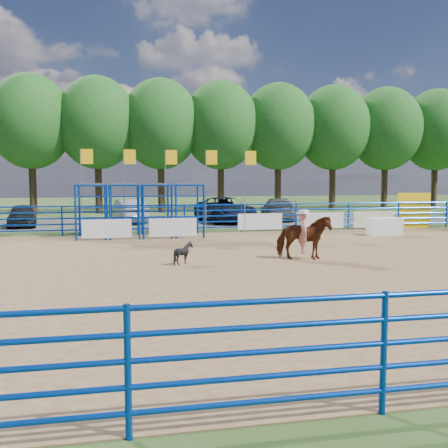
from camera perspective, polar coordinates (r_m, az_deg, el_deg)
The scene contains 13 objects.
ground at distance 15.84m, azimuth -0.22°, elevation -5.03°, with size 120.00×120.00×0.00m, color #3B5823.
arena_dirt at distance 15.84m, azimuth -0.22°, elevation -5.00°, with size 30.00×20.00×0.02m, color #97724B.
gravel_strip at distance 32.56m, azimuth -6.00°, elevation 0.27°, with size 40.00×10.00×0.01m, color slate.
announcer_table at distance 25.80m, azimuth 17.87°, elevation -0.28°, with size 1.61×0.75×0.86m, color white.
horse_and_rider at distance 17.40m, azimuth 9.09°, elevation -1.21°, with size 1.95×1.19×2.42m.
calf at distance 16.38m, azimuth -4.66°, elevation -3.33°, with size 0.59×0.67×0.74m, color black.
car_a at distance 31.36m, azimuth -22.08°, elevation 0.94°, with size 1.57×3.89×1.33m, color black.
car_b at distance 32.06m, azimuth -10.85°, elevation 1.47°, with size 1.58×4.54×1.50m, color gray.
car_c at distance 32.07m, azimuth 0.09°, elevation 1.66°, with size 2.65×5.74×1.60m, color #141833.
car_d at distance 33.91m, azimuth 6.18°, elevation 1.72°, with size 2.07×5.08×1.48m, color slate.
perimeter_fence at distance 15.72m, azimuth -0.22°, elevation -2.34°, with size 30.10×20.10×1.50m.
chute_assembly at distance 24.21m, azimuth -8.70°, elevation 1.49°, with size 19.32×2.41×4.20m.
treeline at distance 41.67m, azimuth -7.28°, elevation 11.72°, with size 56.40×6.40×11.24m.
Camera 1 is at (-3.01, -15.29, 2.84)m, focal length 40.00 mm.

